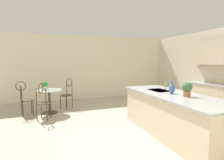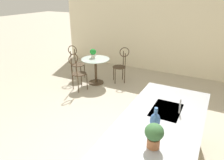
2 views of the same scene
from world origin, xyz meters
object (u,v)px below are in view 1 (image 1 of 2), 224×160
(chair_by_island, at_px, (25,97))
(vase_on_counter, at_px, (172,89))
(chair_near_window, at_px, (67,92))
(potted_plant_on_table, at_px, (45,85))
(potted_plant_counter_near, at_px, (187,88))
(bistro_table, at_px, (49,99))
(chair_toward_desk, at_px, (43,100))

(chair_by_island, distance_m, vase_on_counter, 4.18)
(chair_near_window, height_order, vase_on_counter, vase_on_counter)
(chair_near_window, height_order, potted_plant_on_table, chair_near_window)
(potted_plant_on_table, xyz_separation_m, potted_plant_counter_near, (3.07, 2.71, 0.20))
(bistro_table, distance_m, chair_near_window, 0.75)
(chair_toward_desk, bearing_deg, chair_by_island, -141.48)
(vase_on_counter, bearing_deg, chair_by_island, -129.78)
(bistro_table, height_order, chair_toward_desk, chair_toward_desk)
(chair_near_window, relative_size, chair_toward_desk, 1.00)
(chair_by_island, xyz_separation_m, vase_on_counter, (2.66, 3.19, 0.46))
(potted_plant_on_table, bearing_deg, potted_plant_counter_near, 41.39)
(chair_toward_desk, xyz_separation_m, vase_on_counter, (2.02, 2.68, 0.46))
(bistro_table, height_order, potted_plant_on_table, potted_plant_on_table)
(chair_near_window, distance_m, potted_plant_on_table, 0.86)
(chair_by_island, distance_m, potted_plant_on_table, 0.66)
(chair_near_window, bearing_deg, potted_plant_counter_near, 30.08)
(potted_plant_on_table, bearing_deg, chair_by_island, -83.38)
(potted_plant_on_table, bearing_deg, chair_near_window, 116.92)
(chair_near_window, xyz_separation_m, chair_toward_desk, (1.07, -0.78, 0.00))
(chair_by_island, height_order, chair_toward_desk, same)
(chair_near_window, distance_m, potted_plant_counter_near, 4.01)
(chair_by_island, bearing_deg, potted_plant_on_table, 96.62)
(chair_toward_desk, bearing_deg, chair_near_window, 144.01)
(chair_near_window, relative_size, potted_plant_on_table, 4.09)
(bistro_table, distance_m, chair_by_island, 0.70)
(chair_toward_desk, distance_m, potted_plant_counter_near, 3.68)
(potted_plant_counter_near, bearing_deg, chair_near_window, -149.92)
(chair_near_window, xyz_separation_m, potted_plant_counter_near, (3.44, 1.99, 0.51))
(chair_toward_desk, relative_size, potted_plant_on_table, 4.09)
(bistro_table, height_order, potted_plant_counter_near, potted_plant_counter_near)
(bistro_table, relative_size, potted_plant_counter_near, 2.74)
(chair_by_island, xyz_separation_m, potted_plant_on_table, (-0.07, 0.57, 0.31))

